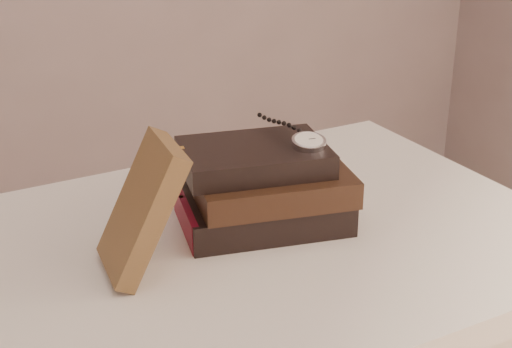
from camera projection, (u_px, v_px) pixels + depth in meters
table at (198, 310)px, 1.03m from camera, size 1.00×0.60×0.75m
book_stack at (263, 188)px, 1.05m from camera, size 0.25×0.20×0.11m
journal at (142, 208)px, 0.92m from camera, size 0.11×0.12×0.17m
pocket_watch at (306, 140)px, 1.03m from camera, size 0.06×0.15×0.02m
eyeglasses at (195, 166)px, 1.09m from camera, size 0.12×0.13×0.04m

